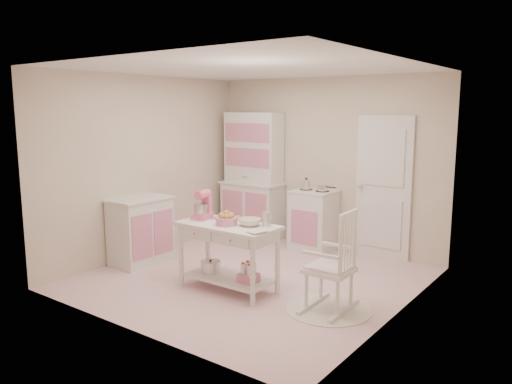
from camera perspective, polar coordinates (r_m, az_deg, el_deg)
room_shell at (r=6.09m, az=-0.55°, el=4.99°), size 3.84×3.84×2.62m
door at (r=7.33m, az=14.36°, el=0.50°), size 0.82×0.05×2.04m
hutch at (r=8.21m, az=-0.43°, el=1.88°), size 1.06×0.50×2.08m
stove at (r=7.62m, az=6.59°, el=-3.21°), size 0.62×0.57×0.92m
base_cabinet at (r=7.11m, az=-13.05°, el=-4.31°), size 0.54×0.84×0.92m
lace_rug at (r=5.54m, az=8.27°, el=-13.10°), size 0.92×0.92×0.01m
rocking_chair at (r=5.36m, az=8.41°, el=-7.72°), size 0.50×0.74×1.10m
work_table at (r=5.94m, az=-3.19°, el=-7.42°), size 1.20×0.60×0.80m
stand_mixer at (r=6.09m, az=-6.17°, el=-1.51°), size 0.25×0.31×0.34m
cookie_tray at (r=6.06m, az=-3.23°, el=-3.08°), size 0.34×0.24×0.02m
bread_basket at (r=5.78m, az=-3.39°, el=-3.34°), size 0.25×0.25×0.09m
mixing_bowl at (r=5.73m, az=-0.71°, el=-3.47°), size 0.26×0.26×0.08m
metal_pitcher at (r=5.68m, az=1.23°, el=-3.13°), size 0.10×0.10×0.17m
recipe_book at (r=5.47m, az=-0.39°, el=-4.43°), size 0.19×0.23×0.02m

